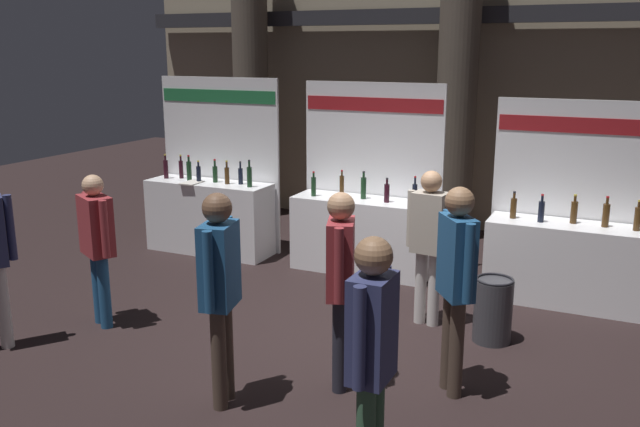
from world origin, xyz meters
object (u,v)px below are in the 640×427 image
exhibitor_booth_0 (211,209)px  visitor_6 (341,274)px  visitor_5 (429,235)px  visitor_7 (372,349)px  trash_bin (493,310)px  visitor_0 (220,281)px  visitor_3 (97,236)px  visitor_1 (456,273)px  exhibitor_booth_1 (364,226)px  exhibitor_booth_2 (570,255)px

exhibitor_booth_0 → visitor_6: (3.31, -2.98, 0.41)m
visitor_6 → visitor_5: bearing=150.3°
exhibitor_booth_0 → visitor_7: bearing=-46.4°
exhibitor_booth_0 → visitor_7: 5.95m
trash_bin → visitor_0: 2.93m
trash_bin → visitor_0: visitor_0 is taller
visitor_3 → trash_bin: bearing=-132.6°
exhibitor_booth_0 → visitor_1: exhibitor_booth_0 is taller
visitor_1 → visitor_6: size_ratio=1.04×
trash_bin → visitor_5: visitor_5 is taller
visitor_1 → exhibitor_booth_0: bearing=21.4°
exhibitor_booth_1 → visitor_6: 3.27m
exhibitor_booth_2 → visitor_1: exhibitor_booth_2 is taller
exhibitor_booth_1 → visitor_0: (0.22, -3.75, 0.48)m
visitor_0 → visitor_5: (1.06, 2.34, -0.09)m
exhibitor_booth_1 → visitor_7: (1.76, -4.40, 0.46)m
visitor_0 → exhibitor_booth_0: bearing=22.1°
visitor_7 → visitor_3: bearing=68.1°
exhibitor_booth_1 → visitor_3: bearing=-122.8°
exhibitor_booth_1 → trash_bin: 2.56m
trash_bin → visitor_6: bearing=-123.8°
exhibitor_booth_0 → visitor_7: size_ratio=1.39×
visitor_6 → visitor_7: bearing=10.8°
exhibitor_booth_1 → trash_bin: exhibitor_booth_1 is taller
exhibitor_booth_0 → trash_bin: 4.58m
visitor_3 → visitor_5: bearing=-126.4°
visitor_0 → visitor_7: visitor_0 is taller
trash_bin → visitor_1: (-0.12, -1.21, 0.75)m
visitor_7 → exhibitor_booth_1: bearing=22.5°
exhibitor_booth_0 → exhibitor_booth_2: exhibitor_booth_0 is taller
visitor_3 → visitor_0: bearing=-174.1°
visitor_0 → visitor_5: size_ratio=1.08×
exhibitor_booth_2 → visitor_1: bearing=-104.8°
visitor_0 → visitor_1: size_ratio=1.00×
visitor_5 → visitor_6: bearing=86.5°
trash_bin → visitor_5: size_ratio=0.40×
exhibitor_booth_2 → visitor_1: 2.79m
visitor_3 → visitor_6: visitor_6 is taller
visitor_1 → visitor_3: (-3.75, -0.13, -0.09)m
exhibitor_booth_1 → visitor_1: bearing=-55.6°
exhibitor_booth_0 → visitor_5: size_ratio=1.49×
visitor_0 → visitor_7: 1.68m
exhibitor_booth_2 → visitor_6: bearing=-118.4°
exhibitor_booth_1 → exhibitor_booth_2: bearing=-2.3°
exhibitor_booth_2 → visitor_3: bearing=-148.0°
visitor_6 → visitor_1: bearing=89.9°
visitor_0 → visitor_1: bearing=-72.2°
exhibitor_booth_0 → visitor_0: 4.47m
trash_bin → visitor_6: size_ratio=0.38×
visitor_3 → visitor_7: 3.93m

